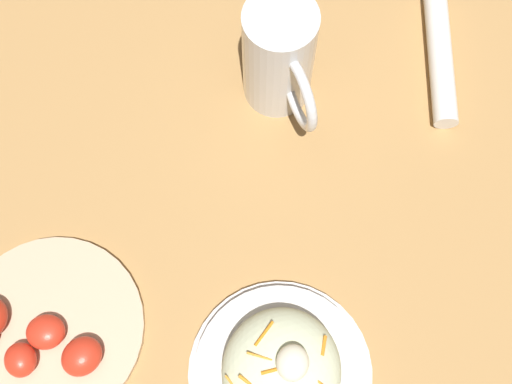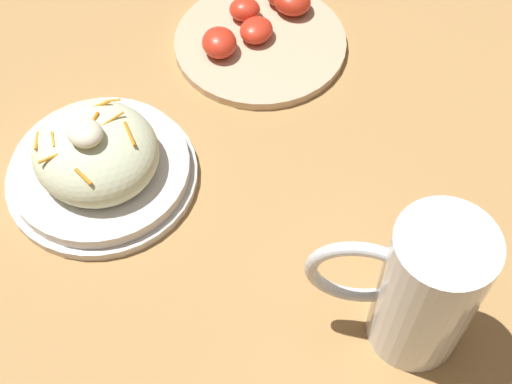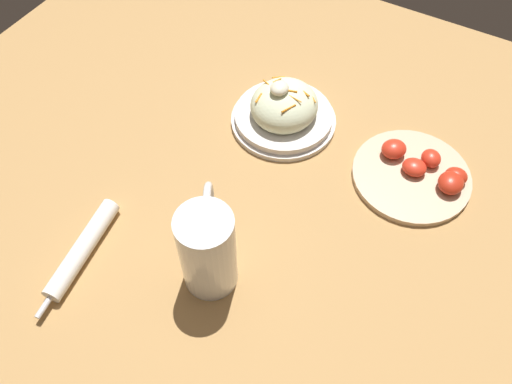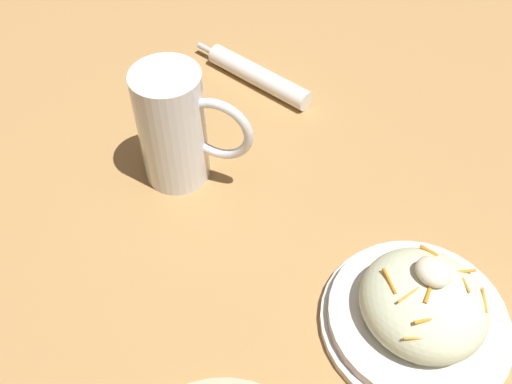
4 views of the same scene
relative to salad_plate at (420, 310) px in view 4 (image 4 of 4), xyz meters
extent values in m
plane|color=#B2844C|center=(0.23, 0.01, -0.03)|extent=(1.43, 1.43, 0.00)
cylinder|color=silver|center=(0.00, 0.00, -0.03)|extent=(0.21, 0.21, 0.01)
cylinder|color=silver|center=(0.00, 0.00, -0.01)|extent=(0.20, 0.20, 0.01)
ellipsoid|color=beige|center=(0.00, 0.00, 0.01)|extent=(0.14, 0.13, 0.08)
cylinder|color=orange|center=(0.03, 0.02, 0.05)|extent=(0.03, 0.02, 0.00)
cylinder|color=orange|center=(0.03, -0.04, 0.04)|extent=(0.02, 0.01, 0.01)
cylinder|color=orange|center=(0.01, 0.03, 0.05)|extent=(0.01, 0.03, 0.00)
cylinder|color=orange|center=(0.00, 0.01, 0.05)|extent=(0.01, 0.02, 0.01)
cylinder|color=orange|center=(-0.02, -0.03, 0.05)|extent=(0.02, 0.01, 0.00)
cylinder|color=orange|center=(-0.01, -0.04, 0.04)|extent=(0.02, 0.02, 0.01)
cylinder|color=orange|center=(-0.04, -0.04, 0.04)|extent=(0.02, 0.02, 0.01)
cylinder|color=orange|center=(-0.02, 0.05, 0.04)|extent=(0.01, 0.02, 0.00)
cylinder|color=orange|center=(-0.02, 0.04, 0.05)|extent=(0.01, 0.02, 0.01)
ellipsoid|color=#EFEACC|center=(0.01, -0.01, 0.06)|extent=(0.04, 0.03, 0.02)
cylinder|color=white|center=(0.36, 0.06, 0.05)|extent=(0.09, 0.09, 0.17)
cylinder|color=orange|center=(0.36, 0.06, 0.02)|extent=(0.08, 0.08, 0.10)
cylinder|color=white|center=(0.36, 0.06, 0.07)|extent=(0.08, 0.08, 0.01)
torus|color=white|center=(0.31, 0.03, 0.06)|extent=(0.09, 0.06, 0.09)
cylinder|color=white|center=(0.43, -0.15, -0.02)|extent=(0.19, 0.06, 0.03)
cylinder|color=silver|center=(0.54, -0.13, -0.02)|extent=(0.04, 0.01, 0.01)
camera|label=1|loc=(-0.05, 0.02, 0.77)|focal=47.36mm
camera|label=2|loc=(0.42, -0.25, 0.61)|focal=49.96mm
camera|label=3|loc=(0.66, 0.31, 0.74)|focal=36.74mm
camera|label=4|loc=(-0.11, 0.33, 0.55)|focal=40.52mm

